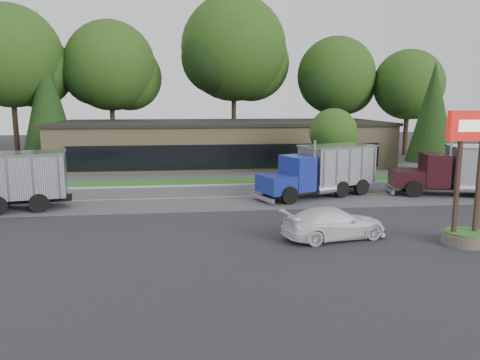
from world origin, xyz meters
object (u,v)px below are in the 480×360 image
Objects in this scene: bilo_sign at (467,200)px; dump_truck_maroon at (471,169)px; dump_truck_blue at (323,169)px; rally_car at (334,223)px.

bilo_sign reaches higher than dump_truck_maroon.
dump_truck_blue is at bearing 105.39° from bilo_sign.
dump_truck_maroon is at bearing -66.73° from rally_car.
bilo_sign reaches higher than rally_car.
rally_car is (-2.38, -9.73, -1.09)m from dump_truck_blue.
dump_truck_blue reaches higher than rally_car.
bilo_sign is 12.28m from dump_truck_maroon.
dump_truck_blue is 9.98m from dump_truck_maroon.
bilo_sign is 0.62× the size of dump_truck_maroon.
rally_car is (-12.30, -8.64, -1.09)m from dump_truck_maroon.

